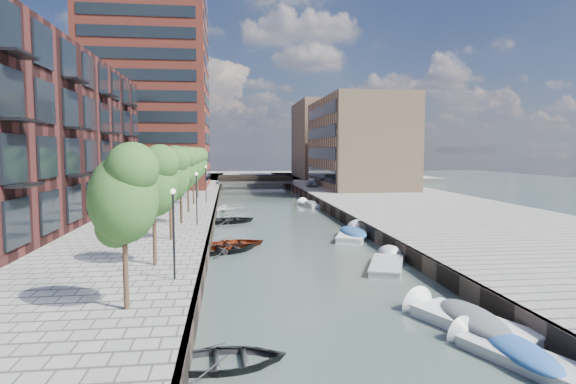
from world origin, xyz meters
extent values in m
plane|color=#38473F|center=(0.00, 40.00, 0.00)|extent=(300.00, 300.00, 0.00)
cube|color=gray|center=(16.00, 40.00, 0.50)|extent=(20.00, 140.00, 1.00)
cube|color=#332823|center=(-6.10, 40.00, 0.50)|extent=(0.25, 140.00, 1.00)
cube|color=#332823|center=(6.10, 40.00, 0.50)|extent=(0.25, 140.00, 1.00)
cube|color=gray|center=(0.00, 100.00, 0.50)|extent=(80.00, 40.00, 1.00)
cube|color=black|center=(-20.00, 30.00, 8.00)|extent=(8.00, 38.00, 14.00)
cube|color=brown|center=(-17.00, 65.00, 16.00)|extent=(18.00, 18.00, 30.00)
cube|color=tan|center=(16.00, 62.00, 8.00)|extent=(12.00, 25.00, 14.00)
cube|color=tan|center=(16.00, 88.00, 9.00)|extent=(12.00, 20.00, 16.00)
cube|color=gray|center=(0.00, 72.00, 1.30)|extent=(13.00, 6.00, 0.60)
cube|color=#332823|center=(0.00, 69.20, 1.90)|extent=(13.00, 0.40, 0.80)
cube|color=#332823|center=(0.00, 74.80, 1.90)|extent=(13.00, 0.40, 0.80)
cylinder|color=#382619|center=(-8.50, 4.00, 2.60)|extent=(0.20, 0.20, 3.20)
ellipsoid|color=#285620|center=(-8.50, 4.00, 5.33)|extent=(2.50, 2.50, 3.25)
cylinder|color=#382619|center=(-8.50, 11.00, 2.60)|extent=(0.20, 0.20, 3.20)
ellipsoid|color=#285620|center=(-8.50, 11.00, 5.33)|extent=(2.50, 2.50, 3.25)
cylinder|color=#382619|center=(-8.50, 18.00, 2.60)|extent=(0.20, 0.20, 3.20)
ellipsoid|color=#285620|center=(-8.50, 18.00, 5.33)|extent=(2.50, 2.50, 3.25)
cylinder|color=#382619|center=(-8.50, 25.00, 2.60)|extent=(0.20, 0.20, 3.20)
ellipsoid|color=#285620|center=(-8.50, 25.00, 5.33)|extent=(2.50, 2.50, 3.25)
cylinder|color=#382619|center=(-8.50, 32.00, 2.60)|extent=(0.20, 0.20, 3.20)
ellipsoid|color=#285620|center=(-8.50, 32.00, 5.33)|extent=(2.50, 2.50, 3.25)
cylinder|color=#382619|center=(-8.50, 39.00, 2.60)|extent=(0.20, 0.20, 3.20)
ellipsoid|color=#285620|center=(-8.50, 39.00, 5.33)|extent=(2.50, 2.50, 3.25)
cylinder|color=#382619|center=(-8.50, 46.00, 2.60)|extent=(0.20, 0.20, 3.20)
ellipsoid|color=#285620|center=(-8.50, 46.00, 5.33)|extent=(2.50, 2.50, 3.25)
cylinder|color=black|center=(-7.20, 8.00, 3.00)|extent=(0.10, 0.10, 4.00)
sphere|color=#FFF2CC|center=(-7.20, 8.00, 5.00)|extent=(0.24, 0.24, 0.24)
cylinder|color=black|center=(-7.20, 24.00, 3.00)|extent=(0.10, 0.10, 4.00)
sphere|color=#FFF2CC|center=(-7.20, 24.00, 5.00)|extent=(0.24, 0.24, 0.24)
cylinder|color=black|center=(-7.20, 40.00, 3.00)|extent=(0.10, 0.10, 4.00)
sphere|color=#FFF2CC|center=(-7.20, 40.00, 5.00)|extent=(0.24, 0.24, 0.24)
imported|color=#242527|center=(-4.91, 1.00, 0.00)|extent=(4.20, 3.12, 0.84)
imported|color=black|center=(-4.96, 18.22, 0.00)|extent=(5.61, 4.96, 0.96)
imported|color=maroon|center=(-4.43, 19.84, 0.00)|extent=(5.33, 4.41, 0.96)
imported|color=white|center=(-5.06, 39.64, 0.00)|extent=(5.00, 3.73, 0.99)
imported|color=black|center=(-4.63, 31.34, 0.00)|extent=(5.63, 4.67, 1.01)
cube|color=silver|center=(4.58, 0.00, 0.04)|extent=(2.94, 4.30, 0.57)
cube|color=silver|center=(4.58, 0.00, 0.35)|extent=(3.04, 4.41, 0.09)
cone|color=silver|center=(3.80, 1.86, 0.09)|extent=(1.68, 1.31, 1.49)
ellipsoid|color=#22519F|center=(4.58, 0.00, 0.40)|extent=(2.72, 3.95, 0.49)
cube|color=white|center=(4.48, 2.89, 0.05)|extent=(3.55, 5.18, 0.69)
cube|color=white|center=(4.48, 2.89, 0.42)|extent=(3.67, 5.31, 0.11)
cone|color=white|center=(3.53, 5.13, 0.11)|extent=(2.02, 1.58, 1.80)
ellipsoid|color=#505457|center=(4.48, 2.89, 0.48)|extent=(3.29, 4.75, 0.59)
cube|color=#B2B2B0|center=(4.24, 12.31, 0.05)|extent=(3.23, 4.80, 0.64)
cube|color=#B2B2B0|center=(4.24, 12.31, 0.39)|extent=(3.33, 4.92, 0.10)
cone|color=#B2B2B0|center=(5.08, 14.39, 0.10)|extent=(1.87, 1.44, 1.66)
cube|color=white|center=(4.81, 22.01, 0.06)|extent=(3.64, 5.46, 0.72)
cube|color=white|center=(4.81, 22.01, 0.45)|extent=(3.77, 5.60, 0.11)
cone|color=white|center=(5.75, 24.39, 0.11)|extent=(2.13, 1.63, 1.89)
ellipsoid|color=navy|center=(4.81, 22.01, 0.50)|extent=(3.38, 5.01, 0.62)
cube|color=white|center=(5.22, 43.55, 0.05)|extent=(2.57, 4.44, 0.59)
cube|color=white|center=(5.22, 43.55, 0.36)|extent=(2.66, 4.54, 0.09)
cone|color=white|center=(4.68, 45.57, 0.09)|extent=(1.70, 1.19, 1.54)
ellipsoid|color=#4D4E54|center=(5.22, 43.55, 0.41)|extent=(2.39, 4.06, 0.51)
imported|color=#A4A8A9|center=(8.68, 62.27, 1.71)|extent=(2.46, 4.39, 1.41)
camera|label=1|loc=(-4.73, -13.88, 6.85)|focal=30.00mm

